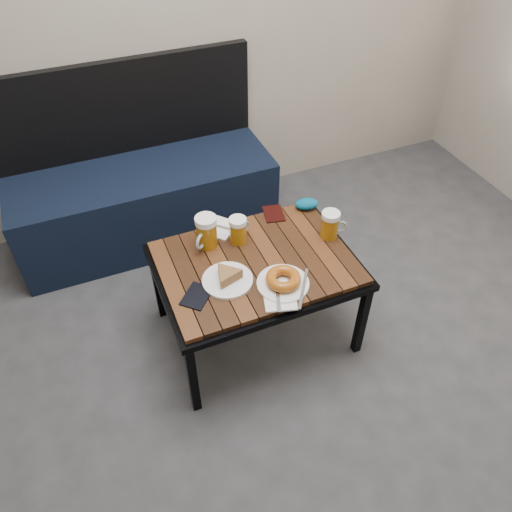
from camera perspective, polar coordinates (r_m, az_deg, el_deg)
name	(u,v)px	position (r m, az deg, el deg)	size (l,w,h in m)	color
ground	(324,504)	(2.07, 7.75, -26.31)	(4.00, 4.00, 0.00)	#2D2D30
bench	(145,195)	(2.87, -12.62, 6.83)	(1.40, 0.50, 0.95)	black
cafe_table	(256,268)	(2.14, 0.00, -1.41)	(0.84, 0.62, 0.47)	black
beer_mug_left	(206,232)	(2.14, -5.70, 2.76)	(0.13, 0.13, 0.15)	#985D0C
beer_mug_centre	(238,230)	(2.16, -2.03, 3.00)	(0.12, 0.10, 0.12)	#985D0C
beer_mug_right	(330,225)	(2.21, 8.50, 3.58)	(0.12, 0.10, 0.13)	#985D0C
plate_pie	(227,278)	(2.01, -3.30, -2.47)	(0.21, 0.21, 0.06)	white
plate_bagel	(283,281)	(1.99, 3.13, -2.85)	(0.23, 0.26, 0.06)	white
napkin_left	(219,228)	(2.27, -4.22, 3.26)	(0.19, 0.19, 0.01)	white
napkin_right	(280,301)	(1.95, 2.78, -5.15)	(0.15, 0.14, 0.01)	white
passport_navy	(197,296)	(1.98, -6.78, -4.55)	(0.09, 0.13, 0.01)	black
passport_burgundy	(274,214)	(2.34, 2.03, 4.87)	(0.09, 0.12, 0.01)	black
knit_pouch	(307,204)	(2.38, 5.80, 5.95)	(0.11, 0.07, 0.05)	navy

